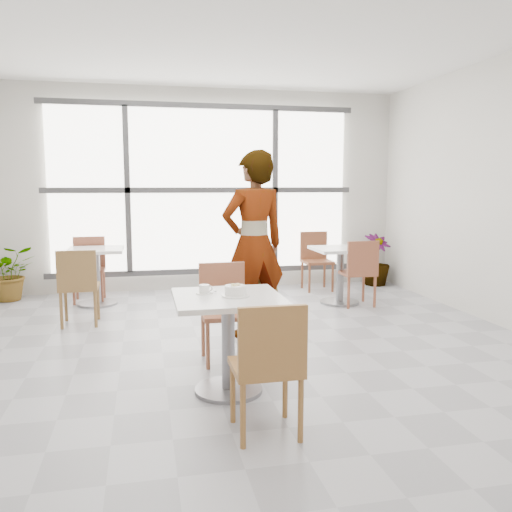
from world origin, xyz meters
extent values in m
plane|color=#9E9EA5|center=(0.00, 0.00, 0.00)|extent=(7.00, 7.00, 0.00)
plane|color=white|center=(0.00, 0.00, 3.00)|extent=(7.00, 7.00, 0.00)
plane|color=silver|center=(0.00, 3.50, 1.50)|extent=(6.00, 0.00, 6.00)
cube|color=white|center=(0.00, 3.44, 1.50)|extent=(4.40, 0.04, 2.40)
cube|color=#3F3F42|center=(0.00, 3.41, 1.50)|extent=(4.60, 0.05, 0.08)
cube|color=#3F3F42|center=(-1.10, 3.41, 1.50)|extent=(0.08, 0.05, 2.40)
cube|color=#3F3F42|center=(1.10, 3.41, 1.50)|extent=(0.08, 0.05, 2.40)
cube|color=#3F3F42|center=(0.00, 3.41, 0.28)|extent=(4.60, 0.05, 0.08)
cube|color=#3F3F42|center=(0.00, 3.41, 2.72)|extent=(4.60, 0.05, 0.08)
cube|color=white|center=(-0.29, -0.63, 0.73)|extent=(0.80, 0.80, 0.04)
cylinder|color=slate|center=(-0.29, -0.63, 0.35)|extent=(0.10, 0.10, 0.71)
cylinder|color=slate|center=(-0.29, -0.63, 0.01)|extent=(0.52, 0.52, 0.03)
cube|color=#9C6936|center=(-0.16, -1.33, 0.43)|extent=(0.42, 0.42, 0.04)
cube|color=#9C6936|center=(-0.16, -1.52, 0.66)|extent=(0.42, 0.04, 0.42)
cylinder|color=#9C6936|center=(0.02, -1.15, 0.21)|extent=(0.04, 0.04, 0.41)
cylinder|color=#9C6936|center=(0.02, -1.51, 0.21)|extent=(0.04, 0.04, 0.41)
cylinder|color=#9C6936|center=(-0.34, -1.15, 0.21)|extent=(0.04, 0.04, 0.41)
cylinder|color=#9C6936|center=(-0.34, -1.51, 0.21)|extent=(0.04, 0.04, 0.41)
cube|color=#A15C3F|center=(-0.20, 0.08, 0.43)|extent=(0.42, 0.42, 0.04)
cube|color=#A15C3F|center=(-0.20, 0.27, 0.66)|extent=(0.42, 0.04, 0.42)
cylinder|color=#A15C3F|center=(-0.38, -0.10, 0.21)|extent=(0.04, 0.04, 0.41)
cylinder|color=#A15C3F|center=(-0.38, 0.26, 0.21)|extent=(0.04, 0.04, 0.41)
cylinder|color=#A15C3F|center=(-0.02, -0.10, 0.21)|extent=(0.04, 0.04, 0.41)
cylinder|color=#A15C3F|center=(-0.02, 0.26, 0.21)|extent=(0.04, 0.04, 0.41)
cylinder|color=white|center=(-0.23, -0.66, 0.76)|extent=(0.21, 0.21, 0.01)
cylinder|color=white|center=(-0.23, -0.66, 0.80)|extent=(0.16, 0.16, 0.07)
torus|color=white|center=(-0.23, -0.66, 0.83)|extent=(0.16, 0.16, 0.01)
cylinder|color=beige|center=(-0.23, -0.66, 0.80)|extent=(0.14, 0.14, 0.05)
cylinder|color=#F6F09E|center=(-0.22, -0.65, 0.82)|extent=(0.03, 0.03, 0.02)
cylinder|color=#EFEA9A|center=(-0.26, -0.68, 0.83)|extent=(0.03, 0.03, 0.01)
cylinder|color=#EFE99A|center=(-0.25, -0.63, 0.83)|extent=(0.03, 0.03, 0.02)
cylinder|color=beige|center=(-0.24, -0.66, 0.83)|extent=(0.03, 0.03, 0.02)
cylinder|color=beige|center=(-0.21, -0.65, 0.83)|extent=(0.03, 0.03, 0.01)
cylinder|color=beige|center=(-0.23, -0.65, 0.83)|extent=(0.03, 0.03, 0.02)
cylinder|color=beige|center=(-0.21, -0.65, 0.83)|extent=(0.03, 0.03, 0.02)
cylinder|color=beige|center=(-0.25, -0.66, 0.82)|extent=(0.03, 0.03, 0.02)
cylinder|color=beige|center=(-0.26, -0.64, 0.83)|extent=(0.03, 0.03, 0.02)
cylinder|color=beige|center=(-0.21, -0.63, 0.84)|extent=(0.03, 0.03, 0.02)
cylinder|color=beige|center=(-0.23, -0.66, 0.83)|extent=(0.03, 0.03, 0.02)
cylinder|color=#F7E39F|center=(-0.24, -0.67, 0.83)|extent=(0.03, 0.03, 0.01)
cylinder|color=beige|center=(-0.21, -0.65, 0.83)|extent=(0.03, 0.03, 0.02)
cylinder|color=white|center=(-0.45, -0.51, 0.75)|extent=(0.13, 0.13, 0.01)
cylinder|color=white|center=(-0.45, -0.51, 0.79)|extent=(0.08, 0.08, 0.06)
torus|color=white|center=(-0.41, -0.51, 0.79)|extent=(0.05, 0.01, 0.05)
cylinder|color=black|center=(-0.45, -0.51, 0.81)|extent=(0.07, 0.07, 0.00)
cube|color=silver|center=(-0.40, -0.53, 0.76)|extent=(0.09, 0.05, 0.00)
sphere|color=silver|center=(-0.36, -0.51, 0.76)|extent=(0.02, 0.02, 0.02)
imported|color=black|center=(0.22, 0.83, 0.96)|extent=(0.80, 0.63, 1.93)
cube|color=white|center=(-1.51, 2.68, 0.73)|extent=(0.70, 0.70, 0.04)
cylinder|color=gray|center=(-1.51, 2.68, 0.35)|extent=(0.10, 0.10, 0.71)
cylinder|color=gray|center=(-1.51, 2.68, 0.01)|extent=(0.52, 0.52, 0.03)
cube|color=silver|center=(1.66, 2.07, 0.73)|extent=(0.70, 0.70, 0.04)
cylinder|color=slate|center=(1.66, 2.07, 0.35)|extent=(0.10, 0.10, 0.71)
cylinder|color=slate|center=(1.66, 2.07, 0.01)|extent=(0.52, 0.52, 0.03)
cube|color=brown|center=(-1.62, 1.68, 0.43)|extent=(0.42, 0.42, 0.04)
cube|color=brown|center=(-1.62, 1.49, 0.66)|extent=(0.42, 0.04, 0.42)
cylinder|color=brown|center=(-1.44, 1.86, 0.21)|extent=(0.04, 0.04, 0.41)
cylinder|color=brown|center=(-1.44, 1.50, 0.21)|extent=(0.04, 0.04, 0.41)
cylinder|color=brown|center=(-1.80, 1.86, 0.21)|extent=(0.04, 0.04, 0.41)
cylinder|color=brown|center=(-1.80, 1.50, 0.21)|extent=(0.04, 0.04, 0.41)
cube|color=brown|center=(-1.63, 2.88, 0.43)|extent=(0.42, 0.42, 0.04)
cube|color=brown|center=(-1.63, 3.07, 0.66)|extent=(0.42, 0.04, 0.42)
cylinder|color=brown|center=(-1.81, 2.70, 0.21)|extent=(0.04, 0.04, 0.41)
cylinder|color=brown|center=(-1.81, 3.06, 0.21)|extent=(0.04, 0.04, 0.41)
cylinder|color=brown|center=(-1.45, 2.70, 0.21)|extent=(0.04, 0.04, 0.41)
cylinder|color=brown|center=(-1.45, 3.06, 0.21)|extent=(0.04, 0.04, 0.41)
cube|color=brown|center=(1.83, 1.92, 0.43)|extent=(0.42, 0.42, 0.04)
cube|color=brown|center=(1.83, 1.73, 0.66)|extent=(0.42, 0.04, 0.42)
cylinder|color=brown|center=(2.01, 2.10, 0.21)|extent=(0.04, 0.04, 0.41)
cylinder|color=brown|center=(2.01, 1.74, 0.21)|extent=(0.04, 0.04, 0.41)
cylinder|color=brown|center=(1.65, 2.10, 0.21)|extent=(0.04, 0.04, 0.41)
cylinder|color=brown|center=(1.65, 1.74, 0.21)|extent=(0.04, 0.04, 0.41)
cube|color=brown|center=(1.65, 2.98, 0.43)|extent=(0.42, 0.42, 0.04)
cube|color=brown|center=(1.65, 3.17, 0.66)|extent=(0.42, 0.04, 0.42)
cylinder|color=brown|center=(1.47, 2.80, 0.21)|extent=(0.04, 0.04, 0.41)
cylinder|color=brown|center=(1.47, 3.16, 0.21)|extent=(0.04, 0.04, 0.41)
cylinder|color=brown|center=(1.83, 2.80, 0.21)|extent=(0.04, 0.04, 0.41)
cylinder|color=brown|center=(1.83, 3.16, 0.21)|extent=(0.04, 0.04, 0.41)
imported|color=#4F763B|center=(-2.70, 3.20, 0.38)|extent=(0.82, 0.75, 0.76)
imported|color=#43743E|center=(2.68, 3.17, 0.40)|extent=(0.53, 0.53, 0.81)
camera|label=1|loc=(-0.89, -4.44, 1.57)|focal=36.81mm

